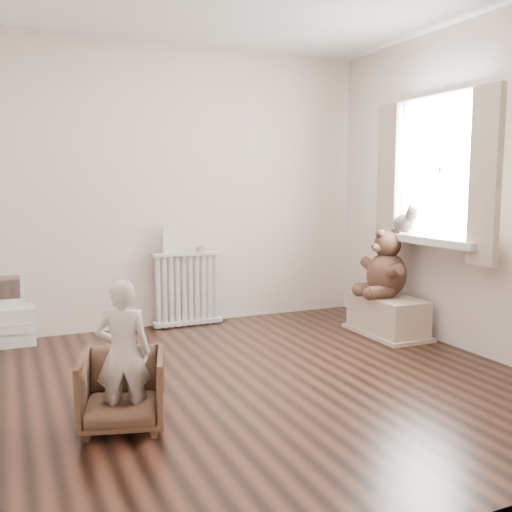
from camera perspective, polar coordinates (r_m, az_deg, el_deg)
name	(u,v)px	position (r m, az deg, el deg)	size (l,w,h in m)	color
floor	(263,381)	(3.98, 0.66, -12.39)	(3.60, 3.60, 0.01)	black
back_wall	(183,187)	(5.44, -7.27, 6.81)	(3.60, 0.02, 2.60)	silver
front_wall	(466,194)	(2.24, 20.30, 5.83)	(3.60, 0.02, 2.60)	silver
right_wall	(473,188)	(4.78, 20.84, 6.34)	(0.02, 3.60, 2.60)	silver
window	(442,170)	(4.98, 18.14, 8.20)	(0.03, 0.90, 1.10)	white
window_sill	(431,240)	(4.94, 17.10, 1.51)	(0.22, 1.10, 0.06)	silver
curtain_left	(485,176)	(4.49, 21.95, 7.41)	(0.06, 0.26, 1.30)	#B6A78D
curtain_right	(389,178)	(5.35, 13.11, 7.64)	(0.06, 0.26, 1.30)	#B6A78D
radiator	(187,285)	(5.40, -6.89, -2.89)	(0.66, 0.13, 0.70)	silver
paper_doll	(172,238)	(5.30, -8.38, 1.78)	(0.17, 0.01, 0.28)	beige
tin_a	(201,249)	(5.39, -5.57, 0.71)	(0.09, 0.09, 0.05)	#A59E8C
toy_vanity	(10,312)	(5.17, -23.35, -5.20)	(0.37, 0.27, 0.58)	silver
armchair	(123,390)	(3.30, -13.20, -12.93)	(0.45, 0.46, 0.42)	brown
child	(123,354)	(3.19, -13.15, -9.53)	(0.30, 0.20, 0.82)	beige
toy_bench	(387,312)	(5.22, 13.01, -5.51)	(0.39, 0.73, 0.34)	beige
teddy_bear	(387,259)	(5.18, 12.97, -0.33)	(0.48, 0.37, 0.59)	#352016
plush_cat	(405,222)	(5.17, 14.71, 3.28)	(0.18, 0.29, 0.25)	#69605A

